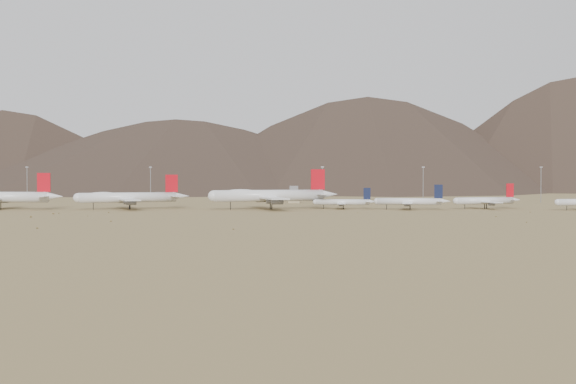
{
  "coord_description": "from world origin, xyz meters",
  "views": [
    {
      "loc": [
        38.33,
        -443.74,
        22.9
      ],
      "look_at": [
        27.82,
        30.0,
        10.15
      ],
      "focal_mm": 50.0,
      "sensor_mm": 36.0,
      "label": 1
    }
  ],
  "objects_px": {
    "widebody_centre": "(128,197)",
    "widebody_east": "(269,196)",
    "control_tower": "(294,195)",
    "narrowbody_a": "(344,202)",
    "narrowbody_b": "(411,201)"
  },
  "relations": [
    {
      "from": "widebody_east",
      "to": "control_tower",
      "type": "distance_m",
      "value": 93.15
    },
    {
      "from": "control_tower",
      "to": "widebody_centre",
      "type": "bearing_deg",
      "value": -136.23
    },
    {
      "from": "widebody_centre",
      "to": "control_tower",
      "type": "distance_m",
      "value": 133.93
    },
    {
      "from": "narrowbody_a",
      "to": "narrowbody_b",
      "type": "bearing_deg",
      "value": -7.45
    },
    {
      "from": "widebody_centre",
      "to": "widebody_east",
      "type": "height_order",
      "value": "widebody_east"
    },
    {
      "from": "narrowbody_a",
      "to": "narrowbody_b",
      "type": "height_order",
      "value": "narrowbody_b"
    },
    {
      "from": "widebody_east",
      "to": "narrowbody_a",
      "type": "bearing_deg",
      "value": -12.14
    },
    {
      "from": "narrowbody_a",
      "to": "control_tower",
      "type": "xyz_separation_m",
      "value": [
        -31.01,
        87.91,
        1.22
      ]
    },
    {
      "from": "widebody_centre",
      "to": "narrowbody_a",
      "type": "distance_m",
      "value": 127.85
    },
    {
      "from": "control_tower",
      "to": "narrowbody_a",
      "type": "bearing_deg",
      "value": -70.57
    },
    {
      "from": "widebody_centre",
      "to": "widebody_east",
      "type": "bearing_deg",
      "value": -20.99
    },
    {
      "from": "narrowbody_a",
      "to": "control_tower",
      "type": "relative_size",
      "value": 3.19
    },
    {
      "from": "narrowbody_b",
      "to": "widebody_centre",
      "type": "bearing_deg",
      "value": -172.67
    },
    {
      "from": "control_tower",
      "to": "widebody_east",
      "type": "bearing_deg",
      "value": -98.08
    },
    {
      "from": "widebody_centre",
      "to": "widebody_east",
      "type": "distance_m",
      "value": 83.63
    }
  ]
}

